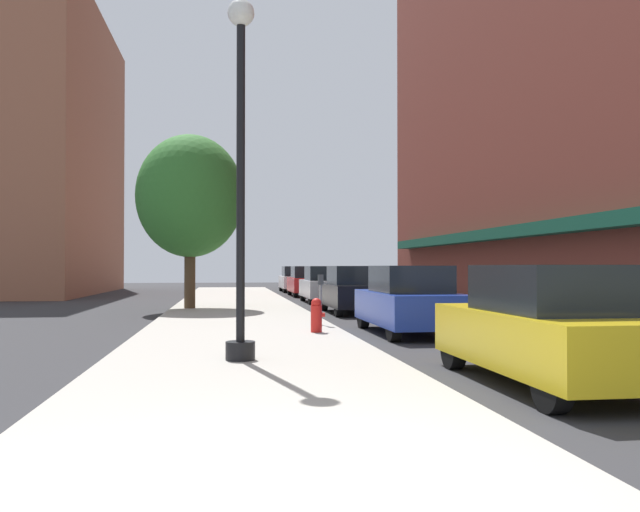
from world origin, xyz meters
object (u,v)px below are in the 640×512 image
(parking_meter_near, at_px, (321,293))
(car_silver, at_px, (324,285))
(tree_near, at_px, (190,196))
(car_red, at_px, (307,282))
(lamppost, at_px, (241,171))
(car_white, at_px, (295,279))
(car_black, at_px, (353,290))
(car_blue, at_px, (409,301))
(fire_hydrant, at_px, (316,315))
(car_yellow, at_px, (549,327))

(parking_meter_near, bearing_deg, car_silver, 81.12)
(tree_near, height_order, car_red, tree_near)
(lamppost, distance_m, car_white, 31.68)
(car_black, bearing_deg, car_silver, 88.29)
(car_silver, distance_m, car_white, 12.70)
(car_blue, bearing_deg, tree_near, 121.38)
(fire_hydrant, bearing_deg, car_silver, 80.83)
(car_yellow, distance_m, car_red, 27.47)
(car_red, bearing_deg, car_black, -90.55)
(lamppost, distance_m, parking_meter_near, 6.89)
(lamppost, height_order, car_blue, lamppost)
(parking_meter_near, relative_size, car_black, 0.30)
(lamppost, height_order, car_red, lamppost)
(lamppost, xyz_separation_m, car_red, (4.15, 25.18, -2.39))
(lamppost, distance_m, car_silver, 19.22)
(car_blue, relative_size, car_white, 1.00)
(lamppost, height_order, tree_near, tree_near)
(lamppost, height_order, fire_hydrant, lamppost)
(tree_near, bearing_deg, car_red, 63.71)
(car_blue, distance_m, car_red, 20.50)
(lamppost, xyz_separation_m, fire_hydrant, (1.84, 4.27, -2.68))
(fire_hydrant, xyz_separation_m, car_white, (2.31, 27.05, 0.29))
(tree_near, xyz_separation_m, car_silver, (5.71, 4.99, -3.40))
(tree_near, relative_size, car_white, 1.48)
(fire_hydrant, height_order, car_white, car_white)
(fire_hydrant, xyz_separation_m, car_silver, (2.31, 14.34, 0.29))
(tree_near, bearing_deg, parking_meter_near, -63.35)
(car_black, bearing_deg, car_blue, -91.71)
(car_blue, xyz_separation_m, car_black, (0.00, 7.05, 0.00))
(tree_near, bearing_deg, car_yellow, -70.26)
(car_silver, bearing_deg, car_yellow, -91.46)
(lamppost, xyz_separation_m, parking_meter_near, (2.20, 6.12, -2.25))
(fire_hydrant, bearing_deg, tree_near, 109.96)
(car_yellow, height_order, car_blue, same)
(parking_meter_near, height_order, car_silver, car_silver)
(car_black, bearing_deg, car_red, 88.29)
(car_white, bearing_deg, lamppost, -98.80)
(car_white, bearing_deg, parking_meter_near, -95.67)
(fire_hydrant, height_order, parking_meter_near, parking_meter_near)
(car_yellow, relative_size, car_silver, 1.00)
(tree_near, distance_m, car_silver, 8.31)
(fire_hydrant, relative_size, parking_meter_near, 0.60)
(fire_hydrant, bearing_deg, car_black, 72.77)
(car_red, bearing_deg, car_silver, -90.55)
(car_silver, height_order, car_white, same)
(parking_meter_near, xyz_separation_m, car_blue, (1.95, -1.44, -0.14))
(car_yellow, distance_m, car_silver, 20.91)
(car_white, bearing_deg, car_silver, -91.25)
(parking_meter_near, bearing_deg, car_yellow, -76.96)
(fire_hydrant, height_order, car_blue, car_blue)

